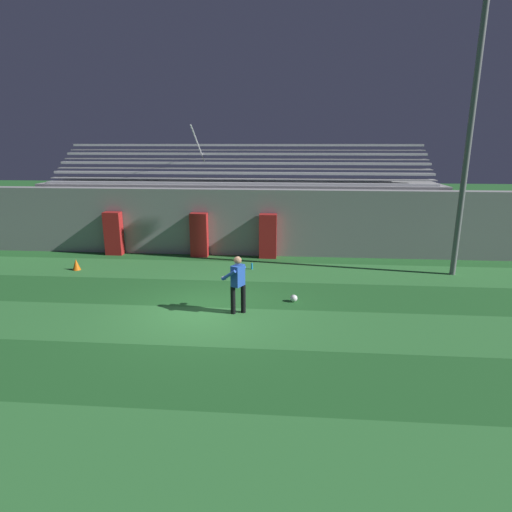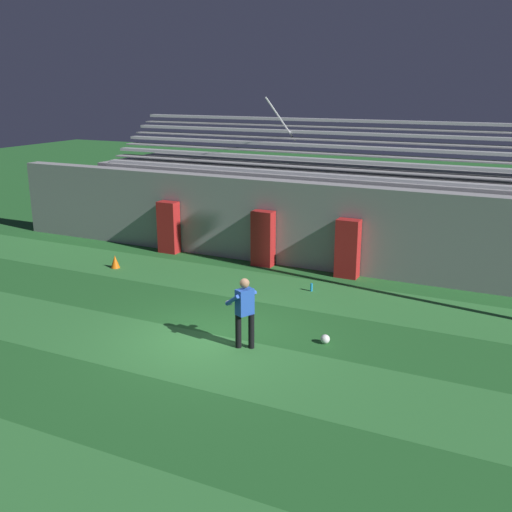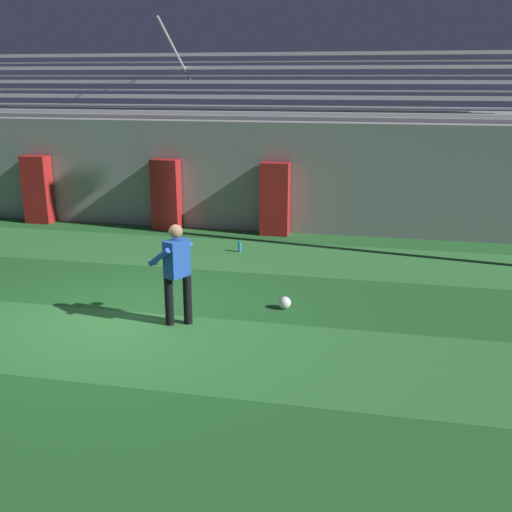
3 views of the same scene
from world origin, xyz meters
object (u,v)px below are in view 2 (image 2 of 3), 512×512
at_px(goalkeeper, 244,308).
at_px(water_bottle, 311,287).
at_px(soccer_ball, 325,339).
at_px(padding_pillar_gate_right, 348,249).
at_px(padding_pillar_gate_left, 263,238).
at_px(padding_pillar_far_left, 169,227).
at_px(traffic_cone, 115,262).

height_order(goalkeeper, water_bottle, goalkeeper).
bearing_deg(soccer_ball, padding_pillar_gate_right, 101.98).
xyz_separation_m(soccer_ball, water_bottle, (-1.59, 3.30, 0.01)).
xyz_separation_m(padding_pillar_gate_left, padding_pillar_far_left, (-3.71, 0.00, 0.00)).
bearing_deg(padding_pillar_gate_left, padding_pillar_far_left, 180.00).
distance_m(padding_pillar_gate_left, padding_pillar_far_left, 3.71).
relative_size(padding_pillar_gate_right, padding_pillar_far_left, 1.00).
relative_size(goalkeeper, soccer_ball, 7.59).
xyz_separation_m(padding_pillar_gate_right, water_bottle, (-0.51, -1.75, -0.80)).
height_order(padding_pillar_gate_left, soccer_ball, padding_pillar_gate_left).
height_order(soccer_ball, traffic_cone, traffic_cone).
relative_size(padding_pillar_gate_right, soccer_ball, 8.38).
bearing_deg(padding_pillar_gate_left, traffic_cone, -150.75).
xyz_separation_m(padding_pillar_gate_left, traffic_cone, (-4.26, -2.38, -0.71)).
relative_size(padding_pillar_gate_left, traffic_cone, 4.39).
bearing_deg(padding_pillar_gate_left, padding_pillar_gate_right, 0.00).
bearing_deg(padding_pillar_gate_right, padding_pillar_gate_left, 180.00).
xyz_separation_m(goalkeeper, traffic_cone, (-6.63, 3.68, -0.74)).
bearing_deg(water_bottle, soccer_ball, -64.33).
relative_size(padding_pillar_gate_left, padding_pillar_far_left, 1.00).
bearing_deg(padding_pillar_gate_right, padding_pillar_far_left, 180.00).
xyz_separation_m(padding_pillar_gate_left, soccer_ball, (3.97, -5.05, -0.81)).
distance_m(padding_pillar_gate_right, goalkeeper, 6.09).
relative_size(padding_pillar_gate_right, goalkeeper, 1.10).
distance_m(soccer_ball, water_bottle, 3.66).
height_order(padding_pillar_far_left, traffic_cone, padding_pillar_far_left).
xyz_separation_m(padding_pillar_gate_right, traffic_cone, (-7.16, -2.38, -0.71)).
height_order(padding_pillar_far_left, water_bottle, padding_pillar_far_left).
xyz_separation_m(soccer_ball, traffic_cone, (-8.23, 2.67, 0.10)).
relative_size(padding_pillar_far_left, soccer_ball, 8.38).
distance_m(padding_pillar_gate_left, water_bottle, 3.07).
distance_m(padding_pillar_far_left, soccer_ball, 9.23).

